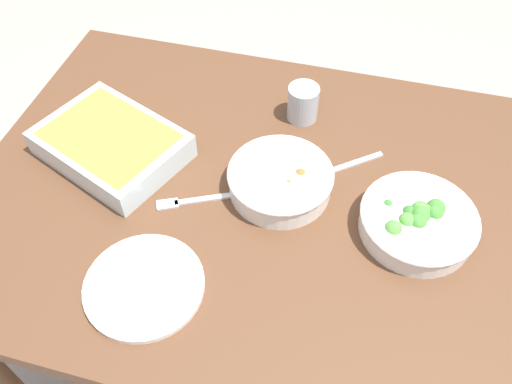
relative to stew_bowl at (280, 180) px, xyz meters
The scene contains 10 objects.
ground_plane 0.77m from the stew_bowl, 157.27° to the right, with size 6.00×6.00×0.00m, color #9E9389.
dining_table 0.13m from the stew_bowl, 157.27° to the right, with size 1.20×0.90×0.74m.
stew_bowl is the anchor object (origin of this frame).
broccoli_bowl 0.28m from the stew_bowl, ahead, with size 0.23×0.23×0.07m.
baking_dish 0.38m from the stew_bowl, behind, with size 0.36×0.32×0.06m.
drink_cup 0.23m from the stew_bowl, 90.24° to the left, with size 0.07×0.07×0.08m.
side_plate 0.34m from the stew_bowl, 122.61° to the right, with size 0.22×0.22×0.01m, color white.
spoon_by_stew 0.14m from the stew_bowl, 38.48° to the left, with size 0.15×0.12×0.01m.
spoon_by_broccoli 0.25m from the stew_bowl, 11.25° to the right, with size 0.17×0.07×0.01m.
fork_on_table 0.19m from the stew_bowl, 154.81° to the right, with size 0.17×0.09×0.01m.
Camera 1 is at (0.18, -0.68, 1.59)m, focal length 37.11 mm.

